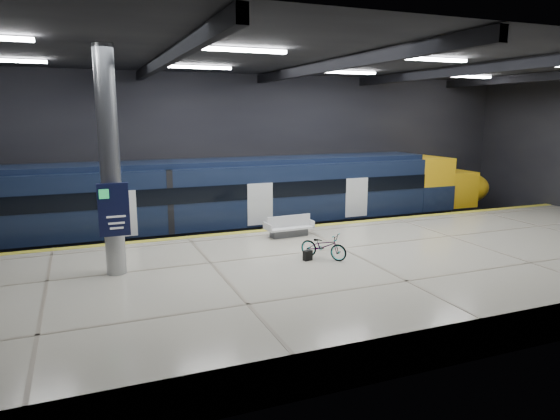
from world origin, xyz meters
TOP-DOWN VIEW (x-y plane):
  - ground at (0.00, 0.00)m, footprint 30.00×30.00m
  - room_shell at (-0.00, 0.00)m, footprint 30.10×16.10m
  - platform at (0.00, -2.50)m, footprint 30.00×11.00m
  - safety_strip at (0.00, 2.75)m, footprint 30.00×0.40m
  - rails at (0.00, 5.50)m, footprint 30.00×1.52m
  - train at (-2.62, 5.50)m, footprint 29.40×2.84m
  - bench at (-1.13, 1.41)m, footprint 2.01×0.92m
  - bicycle at (-1.26, -1.97)m, footprint 1.52×1.72m
  - pannier_bag at (-1.86, -1.97)m, footprint 0.34×0.25m
  - info_column at (-8.00, -1.03)m, footprint 0.90×0.78m

SIDE VIEW (x-z plane):
  - ground at x=0.00m, z-range 0.00..0.00m
  - rails at x=0.00m, z-range 0.00..0.16m
  - platform at x=0.00m, z-range 0.00..1.10m
  - safety_strip at x=0.00m, z-range 1.10..1.11m
  - pannier_bag at x=-1.86m, z-range 1.10..1.45m
  - bench at x=-1.13m, z-range 0.97..1.84m
  - bicycle at x=-1.26m, z-range 1.10..2.00m
  - train at x=-2.62m, z-range 0.16..3.95m
  - info_column at x=-8.00m, z-range 1.01..7.91m
  - room_shell at x=0.00m, z-range 1.69..9.74m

